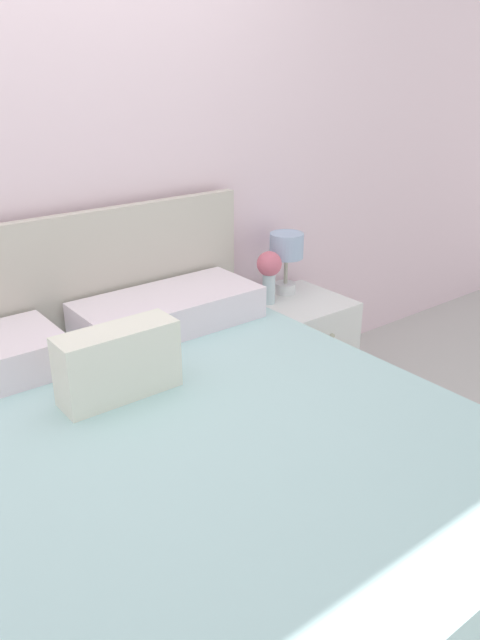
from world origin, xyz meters
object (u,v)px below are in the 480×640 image
bed (163,495)px  nightstand (298,346)px  flower_vase (269,270)px  table_lamp (286,252)px

bed → nightstand: size_ratio=3.75×
bed → flower_vase: bearing=34.1°
bed → nightstand: bed is taller
nightstand → table_lamp: table_lamp is taller
bed → table_lamp: bed is taller
bed → flower_vase: 1.35m
table_lamp → nightstand: bearing=-94.3°
nightstand → flower_vase: size_ratio=1.95×
table_lamp → flower_vase: (-0.16, -0.06, -0.05)m
nightstand → table_lamp: (0.01, 0.12, 0.48)m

